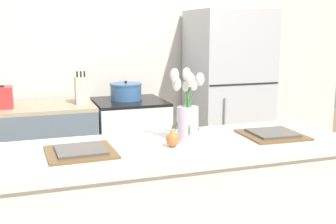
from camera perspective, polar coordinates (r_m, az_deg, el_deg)
back_wall at (r=4.01m, az=-8.12°, el=8.71°), size 5.20×0.08×2.70m
stove_range at (r=3.79m, az=-5.13°, el=-5.17°), size 0.60×0.61×0.90m
refrigerator at (r=4.02m, az=8.04°, el=1.44°), size 0.68×0.67×1.69m
flower_vase at (r=2.17m, az=2.62°, el=0.06°), size 0.18×0.16×0.38m
pear_figurine at (r=2.09m, az=0.63°, el=-3.61°), size 0.07×0.07×0.11m
plate_setting_left at (r=2.03m, az=-11.77°, el=-5.21°), size 0.33×0.33×0.02m
plate_setting_right at (r=2.38m, az=13.91°, el=-2.91°), size 0.33×0.33×0.02m
cooking_pot at (r=3.71m, az=-5.72°, el=2.78°), size 0.28×0.28×0.17m
knife_block at (r=3.57m, az=-11.65°, el=2.90°), size 0.10×0.14×0.27m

